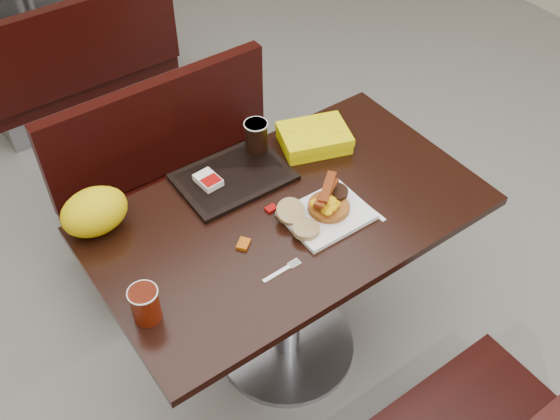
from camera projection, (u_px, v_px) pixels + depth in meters
floor at (286, 347)px, 2.51m from camera, size 6.00×7.00×0.01m
table_near at (287, 288)px, 2.24m from camera, size 1.20×0.70×0.75m
bench_near_n at (187, 180)px, 2.65m from camera, size 1.00×0.46×0.72m
bench_far_s at (72, 52)px, 3.34m from camera, size 1.00×0.46×0.72m
platter at (327, 215)px, 1.95m from camera, size 0.25×0.20×0.01m
pancake_stack at (329, 206)px, 1.95m from camera, size 0.14×0.14×0.03m
sausage_patty at (336, 192)px, 1.97m from camera, size 0.09×0.09×0.01m
scrambled_eggs at (329, 204)px, 1.91m from camera, size 0.10×0.09×0.04m
bacon_strips at (326, 192)px, 1.90m from camera, size 0.17×0.14×0.01m
muffin_bottom at (306, 229)px, 1.89m from camera, size 0.08×0.08×0.02m
muffin_top at (290, 211)px, 1.92m from camera, size 0.11×0.11×0.05m
coffee_cup_near at (145, 304)px, 1.66m from camera, size 0.10×0.10×0.11m
fork at (276, 274)px, 1.80m from camera, size 0.13×0.03×0.00m
knife at (365, 205)px, 1.99m from camera, size 0.02×0.17×0.00m
condiment_syrup at (243, 244)px, 1.87m from camera, size 0.05×0.05×0.01m
condiment_ketchup at (271, 209)px, 1.98m from camera, size 0.04×0.03×0.01m
tray at (233, 177)px, 2.07m from camera, size 0.36×0.26×0.02m
hashbrown_sleeve_left at (208, 180)px, 2.03m from camera, size 0.07×0.09×0.02m
coffee_cup_far at (256, 136)px, 2.13m from camera, size 0.08×0.08×0.10m
clamshell at (314, 138)px, 2.18m from camera, size 0.27×0.24×0.06m
paper_bag at (94, 212)px, 1.88m from camera, size 0.22×0.17×0.14m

